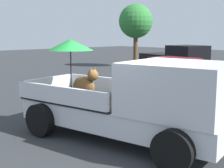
# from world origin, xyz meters

# --- Properties ---
(ground_plane) EXTENTS (80.00, 80.00, 0.00)m
(ground_plane) POSITION_xyz_m (0.00, 0.00, 0.00)
(ground_plane) COLOR #2D3033
(pickup_truck_main) EXTENTS (5.31, 3.01, 2.35)m
(pickup_truck_main) POSITION_xyz_m (0.42, 0.07, 0.97)
(pickup_truck_main) COLOR black
(pickup_truck_main) RESTS_ON ground
(pickup_truck_red) EXTENTS (5.08, 2.96, 1.80)m
(pickup_truck_red) POSITION_xyz_m (-6.19, 10.84, 0.87)
(pickup_truck_red) COLOR black
(pickup_truck_red) RESTS_ON ground
(parked_sedan_far) EXTENTS (4.37, 2.12, 1.33)m
(parked_sedan_far) POSITION_xyz_m (-3.96, 7.50, 0.74)
(parked_sedan_far) COLOR black
(parked_sedan_far) RESTS_ON ground
(tree_by_lot) EXTENTS (2.53, 2.53, 4.66)m
(tree_by_lot) POSITION_xyz_m (-11.02, 12.51, 3.36)
(tree_by_lot) COLOR brown
(tree_by_lot) RESTS_ON ground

